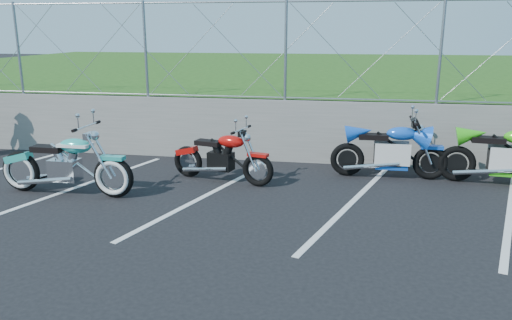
% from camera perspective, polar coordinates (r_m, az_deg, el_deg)
% --- Properties ---
extents(ground, '(90.00, 90.00, 0.00)m').
position_cam_1_polar(ground, '(7.63, -7.57, -6.34)').
color(ground, black).
rests_on(ground, ground).
extents(retaining_wall, '(30.00, 0.22, 1.30)m').
position_cam_1_polar(retaining_wall, '(10.71, -2.05, 3.56)').
color(retaining_wall, slate).
rests_on(retaining_wall, ground).
extents(grass_field, '(30.00, 20.00, 1.30)m').
position_cam_1_polar(grass_field, '(20.49, 3.89, 8.91)').
color(grass_field, '#214913').
rests_on(grass_field, ground).
extents(chain_link_fence, '(28.00, 0.03, 2.00)m').
position_cam_1_polar(chain_link_fence, '(10.51, -2.14, 12.41)').
color(chain_link_fence, gray).
rests_on(chain_link_fence, retaining_wall).
extents(parking_lines, '(18.29, 4.31, 0.01)m').
position_cam_1_polar(parking_lines, '(8.29, 2.49, -4.44)').
color(parking_lines, silver).
rests_on(parking_lines, ground).
extents(cruiser_turquoise, '(2.44, 0.77, 1.21)m').
position_cam_1_polar(cruiser_turquoise, '(8.96, -20.76, -0.72)').
color(cruiser_turquoise, black).
rests_on(cruiser_turquoise, ground).
extents(naked_orange, '(2.01, 0.74, 1.02)m').
position_cam_1_polar(naked_orange, '(9.12, -3.78, 0.16)').
color(naked_orange, black).
rests_on(naked_orange, ground).
extents(sportbike_green, '(2.26, 0.80, 1.17)m').
position_cam_1_polar(sportbike_green, '(9.93, 26.77, 0.21)').
color(sportbike_green, black).
rests_on(sportbike_green, ground).
extents(sportbike_blue, '(2.16, 0.77, 1.12)m').
position_cam_1_polar(sportbike_blue, '(9.66, 15.12, 0.80)').
color(sportbike_blue, black).
rests_on(sportbike_blue, ground).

